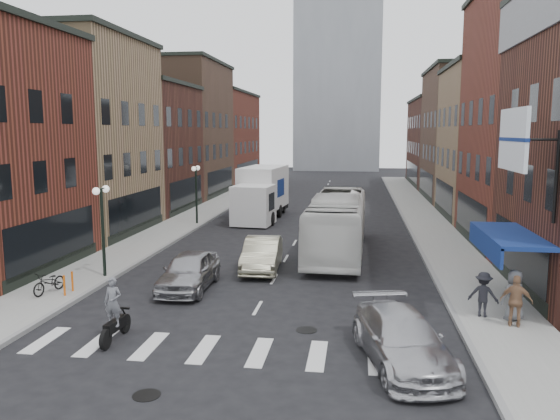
# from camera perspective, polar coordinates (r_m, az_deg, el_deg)

# --- Properties ---
(ground) EXTENTS (160.00, 160.00, 0.00)m
(ground) POSITION_cam_1_polar(r_m,az_deg,el_deg) (19.52, -2.90, -11.11)
(ground) COLOR black
(ground) RESTS_ON ground
(sidewalk_left) EXTENTS (3.00, 74.00, 0.15)m
(sidewalk_left) POSITION_cam_1_polar(r_m,az_deg,el_deg) (42.33, -8.54, -0.54)
(sidewalk_left) COLOR gray
(sidewalk_left) RESTS_ON ground
(sidewalk_right) EXTENTS (3.00, 74.00, 0.15)m
(sidewalk_right) POSITION_cam_1_polar(r_m,az_deg,el_deg) (40.88, 14.95, -1.04)
(sidewalk_right) COLOR gray
(sidewalk_right) RESTS_ON ground
(curb_left) EXTENTS (0.20, 74.00, 0.16)m
(curb_left) POSITION_cam_1_polar(r_m,az_deg,el_deg) (41.94, -6.57, -0.68)
(curb_left) COLOR gray
(curb_left) RESTS_ON ground
(curb_right) EXTENTS (0.20, 74.00, 0.16)m
(curb_right) POSITION_cam_1_polar(r_m,az_deg,el_deg) (40.74, 12.85, -1.10)
(curb_right) COLOR gray
(curb_right) RESTS_ON ground
(crosswalk_stripes) EXTENTS (12.00, 2.20, 0.01)m
(crosswalk_stripes) POSITION_cam_1_polar(r_m,az_deg,el_deg) (16.78, -4.91, -14.45)
(crosswalk_stripes) COLOR silver
(crosswalk_stripes) RESTS_ON ground
(bldg_left_mid_a) EXTENTS (10.30, 10.20, 12.30)m
(bldg_left_mid_a) POSITION_cam_1_polar(r_m,az_deg,el_deg) (37.05, -22.12, 7.16)
(bldg_left_mid_a) COLOR #947751
(bldg_left_mid_a) RESTS_ON ground
(bldg_left_mid_b) EXTENTS (10.30, 10.20, 10.30)m
(bldg_left_mid_b) POSITION_cam_1_polar(r_m,az_deg,el_deg) (46.00, -15.78, 6.30)
(bldg_left_mid_b) COLOR #401D16
(bldg_left_mid_b) RESTS_ON ground
(bldg_left_far_a) EXTENTS (10.30, 12.20, 13.30)m
(bldg_left_far_a) POSITION_cam_1_polar(r_m,az_deg,el_deg) (56.22, -11.28, 8.27)
(bldg_left_far_a) COLOR brown
(bldg_left_far_a) RESTS_ON ground
(bldg_left_far_b) EXTENTS (10.30, 16.20, 11.30)m
(bldg_left_far_b) POSITION_cam_1_polar(r_m,az_deg,el_deg) (69.59, -7.42, 7.50)
(bldg_left_far_b) COLOR maroon
(bldg_left_far_b) RESTS_ON ground
(bldg_right_mid_b) EXTENTS (10.30, 10.20, 11.30)m
(bldg_right_mid_b) POSITION_cam_1_polar(r_m,az_deg,el_deg) (43.61, 23.47, 6.50)
(bldg_right_mid_b) COLOR #947751
(bldg_right_mid_b) RESTS_ON ground
(bldg_right_far_a) EXTENTS (10.30, 12.20, 12.30)m
(bldg_right_far_a) POSITION_cam_1_polar(r_m,az_deg,el_deg) (54.29, 20.44, 7.40)
(bldg_right_far_a) COLOR brown
(bldg_right_far_a) RESTS_ON ground
(bldg_right_far_b) EXTENTS (10.30, 16.20, 10.30)m
(bldg_right_far_b) POSITION_cam_1_polar(r_m,az_deg,el_deg) (68.05, 17.90, 6.74)
(bldg_right_far_b) COLOR #401D16
(bldg_right_far_b) RESTS_ON ground
(awning_blue) EXTENTS (1.80, 5.00, 0.78)m
(awning_blue) POSITION_cam_1_polar(r_m,az_deg,el_deg) (21.61, 22.38, -2.62)
(awning_blue) COLOR navy
(awning_blue) RESTS_ON ground
(billboard_sign) EXTENTS (1.52, 3.00, 3.70)m
(billboard_sign) POSITION_cam_1_polar(r_m,az_deg,el_deg) (19.25, 23.43, 6.58)
(billboard_sign) COLOR black
(billboard_sign) RESTS_ON ground
(distant_tower) EXTENTS (14.00, 14.00, 50.00)m
(distant_tower) POSITION_cam_1_polar(r_m,az_deg,el_deg) (97.91, 6.22, 19.10)
(distant_tower) COLOR #9399A0
(distant_tower) RESTS_ON ground
(streetlamp_near) EXTENTS (0.32, 1.22, 4.11)m
(streetlamp_near) POSITION_cam_1_polar(r_m,az_deg,el_deg) (24.89, -18.10, -0.38)
(streetlamp_near) COLOR black
(streetlamp_near) RESTS_ON ground
(streetlamp_far) EXTENTS (0.32, 1.22, 4.11)m
(streetlamp_far) POSITION_cam_1_polar(r_m,az_deg,el_deg) (37.86, -8.76, 2.76)
(streetlamp_far) COLOR black
(streetlamp_far) RESTS_ON ground
(bike_rack) EXTENTS (0.08, 0.68, 0.80)m
(bike_rack) POSITION_cam_1_polar(r_m,az_deg,el_deg) (23.12, -21.24, -7.16)
(bike_rack) COLOR #D8590C
(bike_rack) RESTS_ON sidewalk_left
(box_truck) EXTENTS (3.18, 8.95, 3.81)m
(box_truck) POSITION_cam_1_polar(r_m,az_deg,el_deg) (40.29, -2.02, 1.70)
(box_truck) COLOR white
(box_truck) RESTS_ON ground
(motorcycle_rider) EXTENTS (0.58, 2.01, 2.05)m
(motorcycle_rider) POSITION_cam_1_polar(r_m,az_deg,el_deg) (17.84, -16.96, -10.12)
(motorcycle_rider) COLOR black
(motorcycle_rider) RESTS_ON ground
(transit_bus) EXTENTS (2.97, 11.55, 3.20)m
(transit_bus) POSITION_cam_1_polar(r_m,az_deg,el_deg) (29.10, 6.04, -1.43)
(transit_bus) COLOR silver
(transit_bus) RESTS_ON ground
(sedan_left_near) EXTENTS (1.89, 4.58, 1.55)m
(sedan_left_near) POSITION_cam_1_polar(r_m,az_deg,el_deg) (22.85, -9.47, -6.29)
(sedan_left_near) COLOR #A4A4A8
(sedan_left_near) RESTS_ON ground
(sedan_left_far) EXTENTS (1.88, 4.67, 1.51)m
(sedan_left_far) POSITION_cam_1_polar(r_m,az_deg,el_deg) (25.63, -1.89, -4.64)
(sedan_left_far) COLOR #BDB899
(sedan_left_far) RESTS_ON ground
(curb_car) EXTENTS (3.14, 5.31, 1.44)m
(curb_car) POSITION_cam_1_polar(r_m,az_deg,el_deg) (15.98, 12.63, -13.04)
(curb_car) COLOR #B6B6BB
(curb_car) RESTS_ON ground
(parked_bicycle) EXTENTS (0.89, 1.74, 0.87)m
(parked_bicycle) POSITION_cam_1_polar(r_m,az_deg,el_deg) (23.42, -22.96, -6.97)
(parked_bicycle) COLOR black
(parked_bicycle) RESTS_ON sidewalk_left
(ped_right_a) EXTENTS (1.11, 0.80, 1.56)m
(ped_right_a) POSITION_cam_1_polar(r_m,az_deg,el_deg) (20.14, 20.48, -8.26)
(ped_right_a) COLOR black
(ped_right_a) RESTS_ON sidewalk_right
(ped_right_b) EXTENTS (1.09, 0.73, 1.71)m
(ped_right_b) POSITION_cam_1_polar(r_m,az_deg,el_deg) (19.50, 23.45, -8.72)
(ped_right_b) COLOR #8C6447
(ped_right_b) RESTS_ON sidewalk_right
(ped_right_c) EXTENTS (1.00, 0.85, 1.73)m
(ped_right_c) POSITION_cam_1_polar(r_m,az_deg,el_deg) (20.10, 23.28, -8.18)
(ped_right_c) COLOR slate
(ped_right_c) RESTS_ON sidewalk_right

